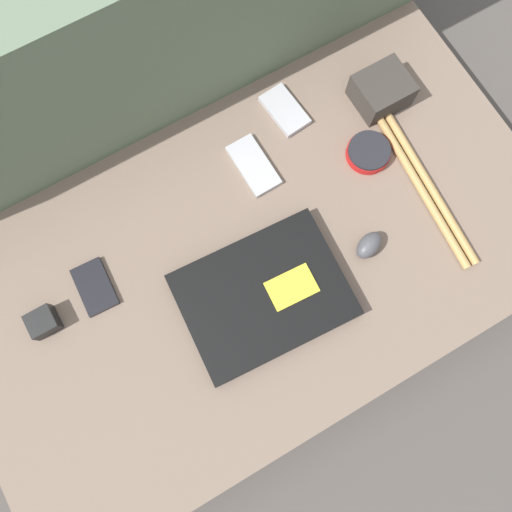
{
  "coord_description": "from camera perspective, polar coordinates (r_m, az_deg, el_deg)",
  "views": [
    {
      "loc": [
        -0.11,
        -0.19,
        1.09
      ],
      "look_at": [
        0.0,
        0.0,
        0.16
      ],
      "focal_mm": 35.0,
      "sensor_mm": 36.0,
      "label": 1
    }
  ],
  "objects": [
    {
      "name": "couch_seat",
      "position": [
        1.05,
        0.0,
        -1.12
      ],
      "size": [
        1.2,
        0.68,
        0.14
      ],
      "color": "#7A6656",
      "rests_on": "ground_plane"
    },
    {
      "name": "ground_plane",
      "position": [
        1.11,
        0.0,
        -1.87
      ],
      "size": [
        8.0,
        8.0,
        0.0
      ],
      "primitive_type": "plane",
      "color": "#4C4742"
    },
    {
      "name": "phone_small",
      "position": [
        1.03,
        -0.28,
        10.3
      ],
      "size": [
        0.06,
        0.13,
        0.01
      ],
      "rotation": [
        0.0,
        0.0,
        0.02
      ],
      "color": "#B7B7BC",
      "rests_on": "couch_seat"
    },
    {
      "name": "camera_pouch",
      "position": [
        1.11,
        14.15,
        17.86
      ],
      "size": [
        0.11,
        0.09,
        0.06
      ],
      "color": "#38332D",
      "rests_on": "couch_seat"
    },
    {
      "name": "phone_black",
      "position": [
        1.09,
        3.29,
        16.29
      ],
      "size": [
        0.07,
        0.11,
        0.01
      ],
      "rotation": [
        0.0,
        0.0,
        0.09
      ],
      "color": "#B7B7BC",
      "rests_on": "couch_seat"
    },
    {
      "name": "speaker_puck",
      "position": [
        1.06,
        12.73,
        11.48
      ],
      "size": [
        0.09,
        0.09,
        0.03
      ],
      "color": "red",
      "rests_on": "couch_seat"
    },
    {
      "name": "phone_silver",
      "position": [
        1.01,
        -17.95,
        -3.38
      ],
      "size": [
        0.07,
        0.1,
        0.01
      ],
      "rotation": [
        0.0,
        0.0,
        -0.05
      ],
      "color": "black",
      "rests_on": "couch_seat"
    },
    {
      "name": "charger_brick",
      "position": [
        1.02,
        -23.15,
        -6.96
      ],
      "size": [
        0.05,
        0.05,
        0.04
      ],
      "color": "black",
      "rests_on": "couch_seat"
    },
    {
      "name": "couch_backrest",
      "position": [
        1.06,
        -12.9,
        21.79
      ],
      "size": [
        1.2,
        0.2,
        0.5
      ],
      "color": "#60755B",
      "rests_on": "ground_plane"
    },
    {
      "name": "laptop",
      "position": [
        0.95,
        0.86,
        -4.52
      ],
      "size": [
        0.32,
        0.25,
        0.03
      ],
      "rotation": [
        0.0,
        0.0,
        -0.07
      ],
      "color": "black",
      "rests_on": "couch_seat"
    },
    {
      "name": "computer_mouse",
      "position": [
        0.99,
        12.78,
        1.21
      ],
      "size": [
        0.07,
        0.06,
        0.04
      ],
      "rotation": [
        0.0,
        0.0,
        0.36
      ],
      "color": "#4C4C51",
      "rests_on": "couch_seat"
    },
    {
      "name": "drumstick_pair",
      "position": [
        1.07,
        18.29,
        8.35
      ],
      "size": [
        0.06,
        0.4,
        0.02
      ],
      "rotation": [
        0.0,
        0.0,
        -0.07
      ],
      "color": "tan",
      "rests_on": "couch_seat"
    }
  ]
}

